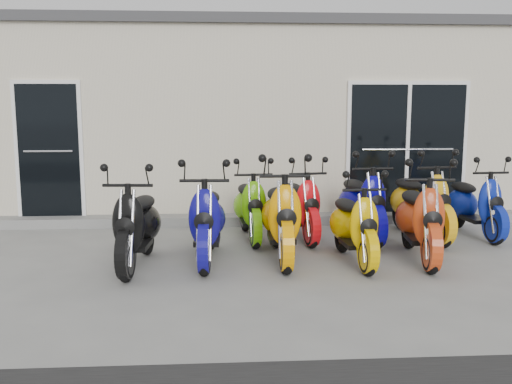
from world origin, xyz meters
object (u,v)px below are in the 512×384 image
scooter_front_orange_a (281,206)px  scooter_back_extra (475,195)px  scooter_back_red (300,197)px  scooter_back_yellow (421,193)px  scooter_back_blue (362,194)px  scooter_front_blue (207,209)px  scooter_back_green (250,198)px  scooter_front_red (420,208)px  scooter_front_orange_b (354,215)px  scooter_front_black (137,214)px

scooter_front_orange_a → scooter_back_extra: 3.19m
scooter_back_red → scooter_back_yellow: bearing=-10.5°
scooter_back_extra → scooter_back_red: bearing=175.6°
scooter_back_blue → scooter_back_yellow: 0.85m
scooter_front_orange_a → scooter_back_red: scooter_front_orange_a is taller
scooter_front_blue → scooter_back_yellow: (3.06, 1.06, 0.01)m
scooter_back_green → scooter_back_blue: bearing=-7.0°
scooter_front_red → scooter_back_red: size_ratio=1.07×
scooter_back_red → scooter_back_blue: (0.90, -0.06, 0.04)m
scooter_front_blue → scooter_back_red: size_ratio=1.07×
scooter_front_orange_b → scooter_back_blue: size_ratio=0.91×
scooter_front_black → scooter_front_orange_b: 2.63m
scooter_front_orange_b → scooter_back_yellow: (1.27, 1.23, 0.07)m
scooter_front_black → scooter_back_blue: (3.04, 1.24, 0.01)m
scooter_front_orange_a → scooter_back_yellow: 2.38m
scooter_front_black → scooter_front_orange_b: scooter_front_black is taller
scooter_front_black → scooter_front_red: bearing=5.5°
scooter_front_blue → scooter_back_blue: (2.21, 1.06, -0.00)m
scooter_back_yellow → scooter_front_black: bearing=-171.0°
scooter_front_orange_a → scooter_back_green: 1.16m
scooter_front_orange_b → scooter_back_yellow: scooter_back_yellow is taller
scooter_front_black → scooter_front_blue: bearing=16.4°
scooter_back_extra → scooter_front_orange_b: bearing=-152.9°
scooter_front_black → scooter_back_yellow: 4.09m
scooter_front_blue → scooter_back_extra: 4.07m
scooter_back_green → scooter_back_red: scooter_back_red is taller
scooter_back_blue → scooter_back_green: bearing=173.2°
scooter_front_red → scooter_front_orange_a: bearing=-177.9°
scooter_front_orange_a → scooter_back_yellow: scooter_front_orange_a is taller
scooter_front_black → scooter_back_extra: (4.74, 1.31, -0.04)m
scooter_back_blue → scooter_front_orange_a: bearing=-145.6°
scooter_front_orange_b → scooter_back_green: scooter_back_green is taller
scooter_back_red → scooter_back_extra: scooter_back_red is taller
scooter_front_red → scooter_back_yellow: 1.23m
scooter_back_green → scooter_back_yellow: scooter_back_yellow is taller
scooter_back_extra → scooter_front_red: bearing=-140.4°
scooter_front_black → scooter_front_orange_a: bearing=10.9°
scooter_back_blue → scooter_back_extra: 1.71m
scooter_front_red → scooter_back_red: 1.81m
scooter_front_red → scooter_back_blue: bearing=116.8°
scooter_front_orange_a → scooter_back_yellow: bearing=26.3°
scooter_front_black → scooter_front_red: 3.47m
scooter_back_red → scooter_back_extra: (2.60, 0.01, -0.01)m
scooter_front_blue → scooter_back_yellow: bearing=21.3°
scooter_front_blue → scooter_back_green: 1.28m
scooter_back_red → scooter_front_orange_a: bearing=-117.8°
scooter_front_blue → scooter_back_green: size_ratio=1.08×
scooter_front_black → scooter_front_orange_b: size_ratio=1.08×
scooter_front_blue → scooter_back_extra: bearing=18.4°
scooter_front_black → scooter_back_green: (1.42, 1.31, -0.04)m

